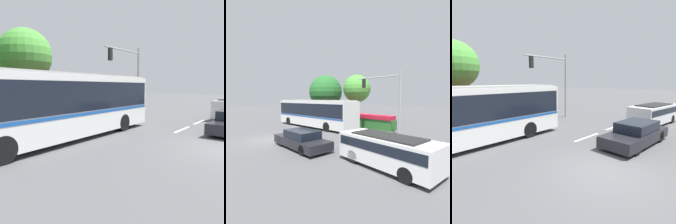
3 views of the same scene
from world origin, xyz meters
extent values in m
plane|color=#4C4C4F|center=(0.00, 0.00, 0.00)|extent=(140.00, 140.00, 0.00)
cube|color=silver|center=(-2.69, 6.85, 1.70)|extent=(11.59, 2.79, 2.90)
cube|color=black|center=(-2.69, 6.85, 2.16)|extent=(11.36, 2.83, 1.39)
cube|color=#194C9E|center=(-2.69, 6.85, 1.35)|extent=(11.47, 2.82, 0.14)
cube|color=#959592|center=(-2.69, 6.85, 3.20)|extent=(11.12, 2.58, 0.10)
cylinder|color=black|center=(0.67, 5.79, 0.50)|extent=(1.01, 0.32, 1.00)
cylinder|color=black|center=(0.63, 8.05, 0.50)|extent=(1.01, 0.32, 1.00)
cube|color=black|center=(4.01, 0.39, 0.47)|extent=(4.90, 2.06, 0.57)
cube|color=black|center=(4.13, 0.39, 1.02)|extent=(2.48, 1.72, 0.53)
cylinder|color=black|center=(2.48, -0.32, 0.33)|extent=(0.67, 0.25, 0.66)
cylinder|color=black|center=(2.57, 1.26, 0.33)|extent=(0.67, 0.25, 0.66)
cylinder|color=black|center=(5.41, -0.48, 0.33)|extent=(0.67, 0.25, 0.66)
cylinder|color=black|center=(5.49, 1.11, 0.33)|extent=(0.67, 0.25, 0.66)
cube|color=silver|center=(9.97, 1.42, 0.88)|extent=(5.24, 2.45, 1.35)
cube|color=black|center=(9.97, 1.42, 1.18)|extent=(5.05, 2.46, 0.46)
cube|color=black|center=(9.97, 1.42, 1.60)|extent=(3.69, 1.91, 0.08)
cylinder|color=black|center=(8.37, 0.76, 0.35)|extent=(0.72, 0.33, 0.70)
cylinder|color=black|center=(8.55, 2.41, 0.35)|extent=(0.72, 0.33, 0.70)
cylinder|color=black|center=(11.39, 0.43, 0.35)|extent=(0.72, 0.33, 0.70)
cylinder|color=black|center=(11.57, 2.08, 0.35)|extent=(0.72, 0.33, 0.70)
cylinder|color=gray|center=(7.15, 8.72, 2.98)|extent=(0.18, 0.18, 5.96)
cylinder|color=gray|center=(4.86, 8.72, 5.49)|extent=(4.58, 0.12, 0.12)
cube|color=black|center=(3.17, 8.72, 4.99)|extent=(0.30, 0.22, 0.90)
cylinder|color=red|center=(3.17, 8.84, 5.29)|extent=(0.18, 0.02, 0.18)
cylinder|color=yellow|center=(3.17, 8.84, 4.99)|extent=(0.18, 0.02, 0.18)
cylinder|color=green|center=(3.17, 8.84, 4.69)|extent=(0.18, 0.02, 0.18)
cube|color=#286028|center=(0.34, 10.96, 0.55)|extent=(10.30, 1.35, 1.10)
cube|color=#B7192D|center=(0.34, 10.96, 1.33)|extent=(10.09, 1.28, 0.46)
cylinder|color=brown|center=(-1.14, 12.98, 1.71)|extent=(0.33, 0.33, 3.42)
sphere|color=#479338|center=(-1.14, 12.98, 4.78)|extent=(3.78, 3.78, 3.78)
cube|color=silver|center=(6.74, 3.20, 0.01)|extent=(2.40, 0.16, 0.01)
cube|color=silver|center=(3.16, 3.12, 0.01)|extent=(2.40, 0.16, 0.01)
camera|label=1|loc=(-10.13, -1.80, 2.63)|focal=36.06mm
camera|label=2|loc=(14.32, -6.50, 3.46)|focal=28.62mm
camera|label=3|loc=(-6.11, -3.72, 3.53)|focal=30.10mm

